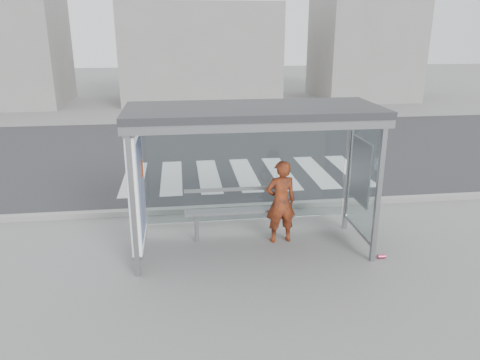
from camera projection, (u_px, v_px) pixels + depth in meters
name	position (u px, v px, depth m)	size (l,w,h in m)	color
ground	(252.00, 249.00, 8.56)	(80.00, 80.00, 0.00)	slate
road	(219.00, 152.00, 15.14)	(30.00, 10.00, 0.01)	#2A2A2C
curb	(239.00, 207.00, 10.37)	(30.00, 0.18, 0.12)	gray
crosswalk	(245.00, 174.00, 12.85)	(6.55, 3.00, 0.00)	silver
bus_shelter	(231.00, 144.00, 7.95)	(4.25, 1.65, 2.62)	gray
building_center	(200.00, 53.00, 24.71)	(8.00, 5.00, 5.00)	gray
building_right	(364.00, 33.00, 25.51)	(5.00, 5.00, 7.00)	gray
person	(281.00, 202.00, 8.65)	(0.58, 0.38, 1.59)	red
bench	(235.00, 211.00, 8.81)	(1.89, 0.33, 0.98)	gray
soda_can	(382.00, 256.00, 8.21)	(0.07, 0.07, 0.13)	#CB3B62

